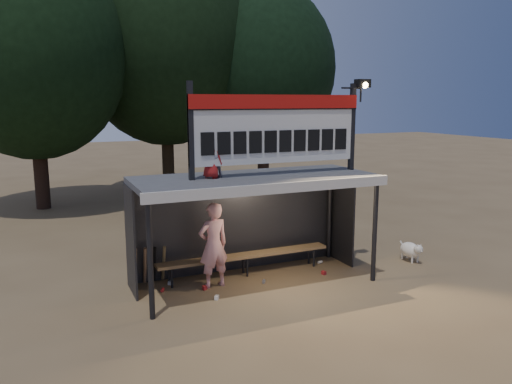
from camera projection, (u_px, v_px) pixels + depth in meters
ground at (255, 283)px, 10.70m from camera, size 80.00×80.00×0.00m
player at (213, 245)px, 10.32m from camera, size 0.71×0.52×1.80m
child_a at (211, 154)px, 9.94m from camera, size 0.56×0.49×0.96m
child_b at (211, 157)px, 9.90m from camera, size 0.50×0.49×0.87m
dugout_shelter at (250, 196)px, 10.58m from camera, size 5.10×2.08×2.32m
scoreboard_assembly at (280, 126)px, 10.31m from camera, size 4.10×0.27×1.99m
bench at (245, 256)px, 11.11m from camera, size 4.00×0.35×0.48m
tree_left at (32, 51)px, 17.12m from camera, size 6.46×6.46×9.27m
tree_mid at (164, 43)px, 20.33m from camera, size 7.22×7.22×10.36m
tree_right at (264, 69)px, 21.19m from camera, size 6.08×6.08×8.72m
dog at (411, 250)px, 12.10m from camera, size 0.36×0.81×0.49m
bats at (150, 265)px, 10.53m from camera, size 0.67×0.35×0.84m
litter at (240, 281)px, 10.66m from camera, size 4.00×1.26×0.08m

